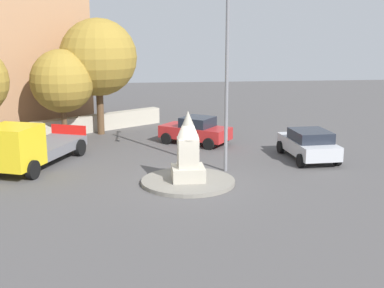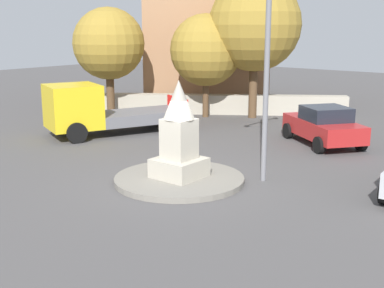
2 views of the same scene
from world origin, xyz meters
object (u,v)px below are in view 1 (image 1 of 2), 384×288
(corner_building, at_px, (10,36))
(monument, at_px, (188,150))
(car_red_far_side, at_px, (196,130))
(streetlamp, at_px, (227,60))
(tree_far_corner, at_px, (62,81))
(car_silver_parked_left, at_px, (309,144))
(truck_yellow_near_island, at_px, (27,147))
(tree_mid_cluster, at_px, (98,58))

(corner_building, bearing_deg, monument, 34.14)
(car_red_far_side, relative_size, corner_building, 0.36)
(streetlamp, distance_m, tree_far_corner, 11.29)
(car_silver_parked_left, bearing_deg, truck_yellow_near_island, -88.30)
(tree_mid_cluster, bearing_deg, tree_far_corner, -55.86)
(corner_building, height_order, tree_far_corner, corner_building)
(streetlamp, xyz_separation_m, tree_mid_cluster, (-9.04, -6.12, -0.39))
(tree_far_corner, bearing_deg, truck_yellow_near_island, -7.62)
(monument, xyz_separation_m, car_red_far_side, (-7.41, 1.22, -0.66))
(corner_building, distance_m, tree_far_corner, 7.20)
(streetlamp, xyz_separation_m, corner_building, (-13.22, -12.04, 0.77))
(car_red_far_side, bearing_deg, corner_building, -123.59)
(monument, height_order, corner_building, corner_building)
(corner_building, bearing_deg, tree_far_corner, 35.32)
(streetlamp, height_order, tree_far_corner, streetlamp)
(monument, distance_m, tree_far_corner, 11.45)
(truck_yellow_near_island, bearing_deg, streetlamp, 82.24)
(monument, bearing_deg, car_silver_parked_left, 117.87)
(car_silver_parked_left, bearing_deg, tree_far_corner, -115.77)
(car_silver_parked_left, height_order, truck_yellow_near_island, truck_yellow_near_island)
(monument, distance_m, truck_yellow_near_island, 7.68)
(streetlamp, height_order, car_red_far_side, streetlamp)
(tree_mid_cluster, bearing_deg, corner_building, -125.28)
(monument, height_order, tree_mid_cluster, tree_mid_cluster)
(monument, xyz_separation_m, car_silver_parked_left, (-3.35, 6.34, -0.64))
(car_red_far_side, height_order, corner_building, corner_building)
(car_red_far_side, xyz_separation_m, tree_mid_cluster, (-3.36, -5.44, 3.87))
(truck_yellow_near_island, distance_m, corner_building, 13.25)
(streetlamp, distance_m, car_silver_parked_left, 6.36)
(car_red_far_side, bearing_deg, tree_far_corner, -105.11)
(monument, bearing_deg, tree_mid_cluster, -158.59)
(streetlamp, relative_size, car_red_far_side, 2.04)
(car_silver_parked_left, distance_m, truck_yellow_near_island, 13.43)
(streetlamp, bearing_deg, truck_yellow_near_island, -97.76)
(car_red_far_side, distance_m, tree_far_corner, 8.14)
(streetlamp, relative_size, tree_mid_cluster, 1.21)
(monument, bearing_deg, truck_yellow_near_island, -112.66)
(streetlamp, relative_size, tree_far_corner, 1.61)
(streetlamp, distance_m, tree_mid_cluster, 10.92)
(streetlamp, relative_size, truck_yellow_near_island, 1.33)
(car_silver_parked_left, bearing_deg, monument, -62.13)
(car_silver_parked_left, xyz_separation_m, corner_building, (-11.60, -16.48, 5.01))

